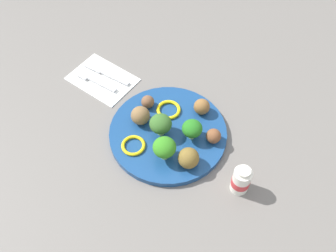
{
  "coord_description": "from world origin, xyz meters",
  "views": [
    {
      "loc": [
        -0.33,
        0.39,
        0.74
      ],
      "look_at": [
        0.0,
        0.0,
        0.04
      ],
      "focal_mm": 40.02,
      "sensor_mm": 36.0,
      "label": 1
    }
  ],
  "objects_px": {
    "pepper_ring_near_rim": "(133,145)",
    "knife": "(104,73)",
    "yogurt_bottle": "(241,180)",
    "meatball_far_rim": "(202,107)",
    "plate": "(168,133)",
    "napkin": "(102,79)",
    "fork": "(95,80)",
    "broccoli_floret_mid_left": "(192,129)",
    "broccoli_floret_back_left": "(164,148)",
    "meatball_near_rim": "(140,116)",
    "pepper_ring_far_rim": "(169,110)",
    "meatball_front_left": "(148,102)",
    "meatball_back_left": "(189,158)",
    "meatball_center": "(213,136)",
    "broccoli_floret_far_rim": "(161,124)"
  },
  "relations": [
    {
      "from": "yogurt_bottle",
      "to": "meatball_far_rim",
      "type": "bearing_deg",
      "value": -30.24
    },
    {
      "from": "plate",
      "to": "meatball_back_left",
      "type": "relative_size",
      "value": 5.9
    },
    {
      "from": "meatball_far_rim",
      "to": "knife",
      "type": "xyz_separation_m",
      "value": [
        0.29,
        0.05,
        -0.03
      ]
    },
    {
      "from": "pepper_ring_far_rim",
      "to": "napkin",
      "type": "xyz_separation_m",
      "value": [
        0.21,
        0.02,
        -0.02
      ]
    },
    {
      "from": "meatball_front_left",
      "to": "broccoli_floret_far_rim",
      "type": "bearing_deg",
      "value": 151.9
    },
    {
      "from": "meatball_back_left",
      "to": "meatball_near_rim",
      "type": "bearing_deg",
      "value": -7.17
    },
    {
      "from": "yogurt_bottle",
      "to": "meatball_front_left",
      "type": "bearing_deg",
      "value": -7.04
    },
    {
      "from": "broccoli_floret_back_left",
      "to": "broccoli_floret_mid_left",
      "type": "bearing_deg",
      "value": -99.3
    },
    {
      "from": "meatball_near_rim",
      "to": "meatball_far_rim",
      "type": "bearing_deg",
      "value": -128.95
    },
    {
      "from": "plate",
      "to": "broccoli_floret_far_rim",
      "type": "distance_m",
      "value": 0.05
    },
    {
      "from": "meatball_back_left",
      "to": "fork",
      "type": "distance_m",
      "value": 0.35
    },
    {
      "from": "meatball_center",
      "to": "fork",
      "type": "relative_size",
      "value": 0.29
    },
    {
      "from": "broccoli_floret_far_rim",
      "to": "pepper_ring_near_rim",
      "type": "height_order",
      "value": "broccoli_floret_far_rim"
    },
    {
      "from": "meatball_near_rim",
      "to": "pepper_ring_far_rim",
      "type": "bearing_deg",
      "value": -114.28
    },
    {
      "from": "meatball_front_left",
      "to": "knife",
      "type": "bearing_deg",
      "value": -5.39
    },
    {
      "from": "pepper_ring_near_rim",
      "to": "meatball_far_rim",
      "type": "bearing_deg",
      "value": -108.01
    },
    {
      "from": "broccoli_floret_back_left",
      "to": "meatball_front_left",
      "type": "distance_m",
      "value": 0.16
    },
    {
      "from": "broccoli_floret_far_rim",
      "to": "meatball_far_rim",
      "type": "xyz_separation_m",
      "value": [
        -0.04,
        -0.11,
        -0.01
      ]
    },
    {
      "from": "broccoli_floret_mid_left",
      "to": "broccoli_floret_far_rim",
      "type": "bearing_deg",
      "value": 30.21
    },
    {
      "from": "broccoli_floret_back_left",
      "to": "pepper_ring_far_rim",
      "type": "relative_size",
      "value": 1.01
    },
    {
      "from": "broccoli_floret_mid_left",
      "to": "meatball_front_left",
      "type": "relative_size",
      "value": 1.61
    },
    {
      "from": "pepper_ring_near_rim",
      "to": "knife",
      "type": "distance_m",
      "value": 0.26
    },
    {
      "from": "meatball_near_rim",
      "to": "napkin",
      "type": "bearing_deg",
      "value": -14.07
    },
    {
      "from": "yogurt_bottle",
      "to": "broccoli_floret_back_left",
      "type": "bearing_deg",
      "value": 16.5
    },
    {
      "from": "plate",
      "to": "broccoli_floret_mid_left",
      "type": "xyz_separation_m",
      "value": [
        -0.05,
        -0.02,
        0.04
      ]
    },
    {
      "from": "plate",
      "to": "knife",
      "type": "distance_m",
      "value": 0.26
    },
    {
      "from": "meatball_center",
      "to": "fork",
      "type": "distance_m",
      "value": 0.36
    },
    {
      "from": "plate",
      "to": "yogurt_bottle",
      "type": "relative_size",
      "value": 3.62
    },
    {
      "from": "pepper_ring_far_rim",
      "to": "meatball_far_rim",
      "type": "bearing_deg",
      "value": -142.45
    },
    {
      "from": "napkin",
      "to": "meatball_back_left",
      "type": "bearing_deg",
      "value": 169.11
    },
    {
      "from": "napkin",
      "to": "fork",
      "type": "relative_size",
      "value": 1.4
    },
    {
      "from": "broccoli_floret_back_left",
      "to": "plate",
      "type": "bearing_deg",
      "value": -56.52
    },
    {
      "from": "meatball_far_rim",
      "to": "napkin",
      "type": "height_order",
      "value": "meatball_far_rim"
    },
    {
      "from": "knife",
      "to": "broccoli_floret_far_rim",
      "type": "bearing_deg",
      "value": 167.03
    },
    {
      "from": "broccoli_floret_mid_left",
      "to": "broccoli_floret_back_left",
      "type": "bearing_deg",
      "value": 80.7
    },
    {
      "from": "meatball_far_rim",
      "to": "meatball_near_rim",
      "type": "height_order",
      "value": "meatball_near_rim"
    },
    {
      "from": "broccoli_floret_mid_left",
      "to": "meatball_front_left",
      "type": "distance_m",
      "value": 0.14
    },
    {
      "from": "broccoli_floret_mid_left",
      "to": "napkin",
      "type": "relative_size",
      "value": 0.31
    },
    {
      "from": "meatball_center",
      "to": "napkin",
      "type": "relative_size",
      "value": 0.2
    },
    {
      "from": "meatball_center",
      "to": "pepper_ring_near_rim",
      "type": "distance_m",
      "value": 0.19
    },
    {
      "from": "broccoli_floret_far_rim",
      "to": "pepper_ring_far_rim",
      "type": "relative_size",
      "value": 0.94
    },
    {
      "from": "broccoli_floret_back_left",
      "to": "knife",
      "type": "bearing_deg",
      "value": -18.97
    },
    {
      "from": "plate",
      "to": "meatball_near_rim",
      "type": "bearing_deg",
      "value": 16.05
    },
    {
      "from": "broccoli_floret_mid_left",
      "to": "pepper_ring_far_rim",
      "type": "bearing_deg",
      "value": -15.71
    },
    {
      "from": "broccoli_floret_back_left",
      "to": "meatball_front_left",
      "type": "height_order",
      "value": "broccoli_floret_back_left"
    },
    {
      "from": "broccoli_floret_mid_left",
      "to": "knife",
      "type": "relative_size",
      "value": 0.36
    },
    {
      "from": "meatball_center",
      "to": "meatball_front_left",
      "type": "xyz_separation_m",
      "value": [
        0.18,
        0.02,
        -0.0
      ]
    },
    {
      "from": "meatball_back_left",
      "to": "meatball_center",
      "type": "xyz_separation_m",
      "value": [
        -0.01,
        -0.09,
        -0.01
      ]
    },
    {
      "from": "meatball_front_left",
      "to": "knife",
      "type": "height_order",
      "value": "meatball_front_left"
    },
    {
      "from": "meatball_far_rim",
      "to": "plate",
      "type": "bearing_deg",
      "value": 75.17
    }
  ]
}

